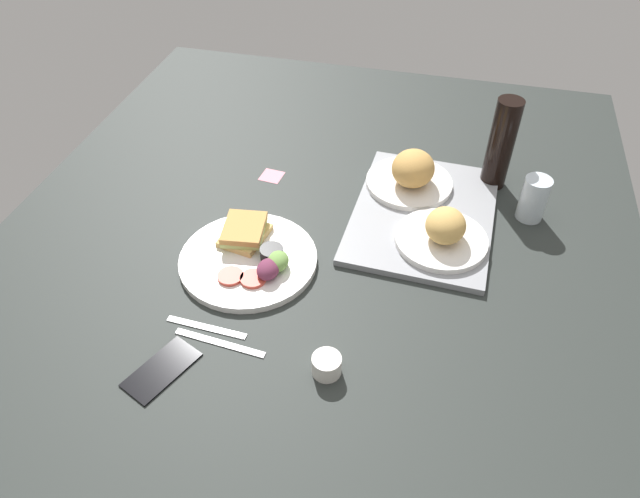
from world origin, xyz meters
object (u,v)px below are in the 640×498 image
plate_with_salad (251,255)px  cell_phone (162,369)px  drinking_glass (534,199)px  serving_tray (423,214)px  espresso_cup (327,365)px  bread_plate_far (443,232)px  knife (220,343)px  bread_plate_near (412,174)px  fork (206,327)px  sticky_note (272,176)px  soda_bottle (501,144)px

plate_with_salad → cell_phone: plate_with_salad is taller
plate_with_salad → drinking_glass: (-30.98, 60.60, 3.93)cm
serving_tray → drinking_glass: 26.12cm
drinking_glass → espresso_cup: bearing=-33.6°
serving_tray → bread_plate_far: (9.93, 5.22, 3.71)cm
knife → plate_with_salad: bearing=98.6°
serving_tray → knife: 59.18cm
serving_tray → espresso_cup: espresso_cup is taller
bread_plate_near → drinking_glass: (3.36, 29.52, 0.21)cm
serving_tray → drinking_glass: (-6.26, 24.91, 4.75)cm
bread_plate_near → fork: bearing=-31.3°
serving_tray → sticky_note: bearing=-100.0°
soda_bottle → espresso_cup: (67.74, -28.04, -9.99)cm
drinking_glass → knife: drinking_glass is taller
bread_plate_near → plate_with_salad: 46.47cm
plate_with_salad → espresso_cup: plate_with_salad is taller
serving_tray → plate_with_salad: plate_with_salad is taller
bread_plate_near → knife: (57.99, -29.48, -5.10)cm
espresso_cup → knife: size_ratio=0.29×
drinking_glass → sticky_note: size_ratio=1.98×
drinking_glass → soda_bottle: soda_bottle is taller
bread_plate_far → soda_bottle: size_ratio=0.88×
cell_phone → sticky_note: bearing=-157.9°
drinking_glass → cell_phone: 92.46cm
bread_plate_far → fork: size_ratio=1.24×
espresso_cup → bread_plate_far: bearing=156.3°
plate_with_salad → fork: bearing=-6.6°
bread_plate_far → sticky_note: bread_plate_far is taller
bread_plate_near → bread_plate_far: bearing=26.7°
serving_tray → espresso_cup: 51.24cm
soda_bottle → bread_plate_far: bearing=-20.7°
soda_bottle → fork: size_ratio=1.41×
bread_plate_near → espresso_cup: size_ratio=3.91×
knife → cell_phone: bearing=-129.1°
serving_tray → sticky_note: size_ratio=8.04×
bread_plate_near → soda_bottle: bearing=112.4°
knife → fork: bearing=147.8°
plate_with_salad → sticky_note: 32.37cm
serving_tray → soda_bottle: size_ratio=1.88×
drinking_glass → cell_phone: (63.22, -67.26, -5.15)cm
serving_tray → sticky_note: serving_tray is taller
serving_tray → soda_bottle: 26.42cm
soda_bottle → cell_phone: 95.57cm
bread_plate_near → drinking_glass: bearing=83.5°
knife → sticky_note: bearing=101.7°
soda_bottle → knife: soda_bottle is taller
espresso_cup → cell_phone: 30.98cm
plate_with_salad → sticky_note: plate_with_salad is taller
fork → cell_phone: bearing=-107.5°
espresso_cup → plate_with_salad: bearing=-136.9°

